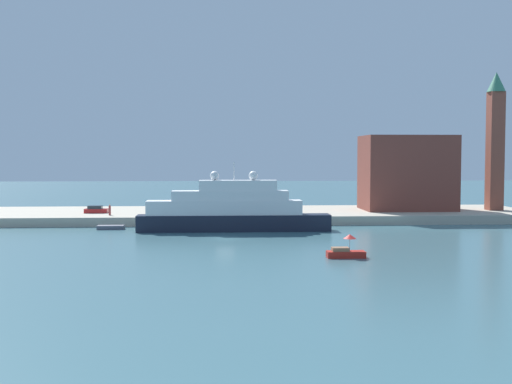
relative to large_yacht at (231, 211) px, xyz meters
The scene contains 10 objects.
ground 9.84m from the large_yacht, 96.09° to the right, with size 400.00×400.00×0.00m, color #3D6670.
quay_dock 18.56m from the large_yacht, 93.09° to the left, with size 110.00×23.37×1.49m, color #B7AD99.
large_yacht is the anchor object (origin of this frame).
small_motorboat 29.15m from the large_yacht, 65.04° to the right, with size 4.27×1.65×2.65m.
work_barge 19.02m from the large_yacht, 169.56° to the left, with size 4.08×1.73×0.61m, color #595966.
harbor_building 37.95m from the large_yacht, 30.22° to the left, with size 16.07×10.62×13.50m, color brown.
bell_tower 52.42m from the large_yacht, 19.70° to the left, with size 3.30×3.30×24.86m.
parked_car 27.69m from the large_yacht, 146.08° to the left, with size 3.93×1.86×1.27m.
person_figure 22.62m from the large_yacht, 151.42° to the left, with size 0.36×0.36×1.83m.
mooring_bollard 8.86m from the large_yacht, 67.03° to the left, with size 0.50×0.50×0.88m, color black.
Camera 1 is at (-1.00, -88.53, 11.45)m, focal length 45.72 mm.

